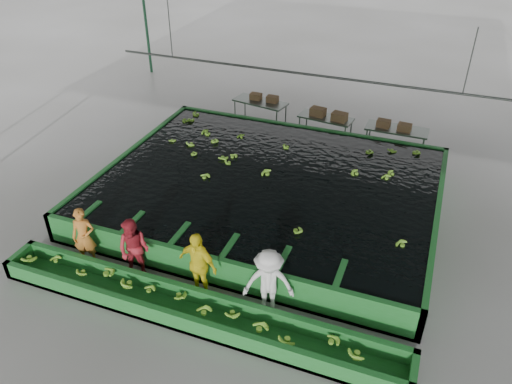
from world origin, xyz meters
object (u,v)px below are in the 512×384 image
at_px(worker_a, 84,237).
at_px(worker_b, 134,249).
at_px(packing_table_right, 395,141).
at_px(packing_table_mid, 325,128).
at_px(box_stack_mid, 328,118).
at_px(sorting_trough, 192,310).
at_px(worker_d, 269,283).
at_px(flotation_tank, 268,191).
at_px(box_stack_left, 264,101).
at_px(worker_c, 198,265).
at_px(box_stack_right, 393,129).
at_px(packing_table_left, 260,113).

distance_m(worker_a, worker_b, 1.50).
bearing_deg(packing_table_right, packing_table_mid, 175.70).
bearing_deg(box_stack_mid, worker_a, -114.03).
height_order(sorting_trough, worker_b, worker_b).
relative_size(worker_d, packing_table_mid, 0.89).
height_order(sorting_trough, packing_table_mid, packing_table_mid).
bearing_deg(flotation_tank, packing_table_mid, 83.84).
height_order(worker_d, box_stack_mid, worker_d).
bearing_deg(packing_table_right, worker_b, -119.62).
height_order(box_stack_left, box_stack_mid, box_stack_left).
height_order(sorting_trough, worker_c, worker_c).
distance_m(worker_a, box_stack_left, 9.83).
height_order(sorting_trough, box_stack_mid, box_stack_mid).
height_order(worker_a, box_stack_mid, worker_a).
distance_m(flotation_tank, worker_d, 4.60).
distance_m(flotation_tank, sorting_trough, 5.10).
bearing_deg(box_stack_right, packing_table_left, 172.65).
bearing_deg(box_stack_mid, packing_table_mid, 151.06).
height_order(worker_c, packing_table_left, worker_c).
height_order(flotation_tank, box_stack_right, box_stack_right).
distance_m(sorting_trough, box_stack_right, 10.25).
bearing_deg(packing_table_mid, sorting_trough, -93.04).
bearing_deg(worker_b, flotation_tank, 58.94).
xyz_separation_m(worker_d, box_stack_mid, (-0.93, 9.17, 0.02)).
distance_m(flotation_tank, packing_table_left, 5.81).
bearing_deg(box_stack_mid, sorting_trough, -93.67).
distance_m(worker_c, box_stack_right, 9.54).
height_order(worker_b, box_stack_mid, worker_b).
relative_size(flotation_tank, worker_a, 6.09).
bearing_deg(worker_a, packing_table_right, 33.14).
bearing_deg(worker_a, worker_c, -20.58).
bearing_deg(box_stack_left, worker_b, -88.91).
xyz_separation_m(worker_b, packing_table_mid, (2.49, 9.23, -0.39)).
bearing_deg(worker_a, sorting_trough, -33.64).
height_order(packing_table_left, box_stack_mid, box_stack_mid).
distance_m(sorting_trough, worker_a, 3.59).
relative_size(worker_c, packing_table_mid, 0.89).
height_order(flotation_tank, sorting_trough, flotation_tank).
distance_m(flotation_tank, worker_a, 5.53).
bearing_deg(worker_b, box_stack_left, 84.46).
xyz_separation_m(sorting_trough, packing_table_mid, (0.53, 10.03, 0.21)).
bearing_deg(worker_c, worker_b, -169.62).
distance_m(worker_a, packing_table_mid, 10.06).
distance_m(packing_table_right, box_stack_left, 5.39).
xyz_separation_m(sorting_trough, box_stack_left, (-2.14, 10.54, 0.73)).
xyz_separation_m(worker_b, box_stack_right, (5.01, 8.96, 0.14)).
bearing_deg(flotation_tank, sorting_trough, -90.00).
bearing_deg(packing_table_right, box_stack_right, -148.67).
height_order(worker_d, box_stack_left, worker_d).
relative_size(packing_table_left, packing_table_mid, 1.07).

